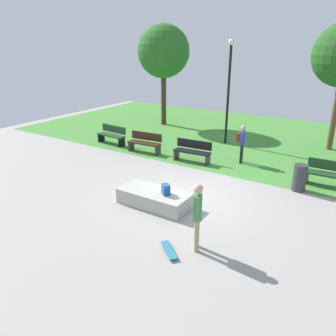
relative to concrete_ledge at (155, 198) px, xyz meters
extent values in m
plane|color=#9E9993|center=(0.55, 1.19, -0.24)|extent=(28.00, 28.00, 0.00)
cube|color=#478C38|center=(0.55, 9.36, -0.24)|extent=(26.60, 11.66, 0.01)
cube|color=#A8A59E|center=(0.00, 0.00, 0.00)|extent=(2.26, 1.04, 0.48)
cube|color=#1E4C8C|center=(0.42, 0.00, 0.40)|extent=(0.34, 0.33, 0.32)
cylinder|color=tan|center=(2.17, -1.28, 0.18)|extent=(0.12, 0.12, 0.84)
cylinder|color=tan|center=(2.27, -1.47, 0.18)|extent=(0.12, 0.12, 0.84)
cube|color=#3F8C4C|center=(2.22, -1.37, 0.92)|extent=(0.33, 0.38, 0.63)
cylinder|color=#3F8C4C|center=(2.14, -1.22, 0.94)|extent=(0.09, 0.09, 0.58)
cylinder|color=#3F8C4C|center=(2.30, -1.52, 0.94)|extent=(0.09, 0.09, 0.58)
sphere|color=tan|center=(2.22, -1.37, 1.38)|extent=(0.23, 0.23, 0.23)
cube|color=teal|center=(1.74, -1.87, -0.17)|extent=(0.74, 0.67, 0.02)
cylinder|color=silver|center=(2.00, -1.99, -0.21)|extent=(0.06, 0.06, 0.06)
cylinder|color=silver|center=(1.90, -2.11, -0.21)|extent=(0.06, 0.06, 0.06)
cylinder|color=silver|center=(1.58, -1.63, -0.21)|extent=(0.06, 0.06, 0.06)
cylinder|color=silver|center=(1.47, -1.75, -0.21)|extent=(0.06, 0.06, 0.06)
cube|color=#331E14|center=(-3.48, 4.13, 0.21)|extent=(1.63, 0.54, 0.06)
cube|color=#331E14|center=(-3.50, 4.35, 0.49)|extent=(1.60, 0.16, 0.36)
cube|color=#2D2D33|center=(-2.75, 4.17, -0.01)|extent=(0.11, 0.40, 0.45)
cube|color=#2D2D33|center=(-4.22, 4.08, -0.01)|extent=(0.11, 0.40, 0.45)
cube|color=#1E4223|center=(4.33, 4.49, 0.21)|extent=(1.61, 0.49, 0.06)
cube|color=#1E4223|center=(4.33, 4.71, 0.49)|extent=(1.60, 0.11, 0.36)
cube|color=#2D2D33|center=(3.60, 4.47, -0.01)|extent=(0.09, 0.40, 0.45)
cube|color=black|center=(-1.01, 4.18, 0.21)|extent=(1.63, 0.55, 0.06)
cube|color=black|center=(-1.02, 4.40, 0.49)|extent=(1.60, 0.17, 0.36)
cube|color=#2D2D33|center=(-0.27, 4.23, -0.01)|extent=(0.11, 0.40, 0.45)
cube|color=#2D2D33|center=(-1.74, 4.13, -0.01)|extent=(0.11, 0.40, 0.45)
cube|color=#1E4223|center=(-5.72, 4.35, 0.21)|extent=(1.63, 0.57, 0.06)
cube|color=#1E4223|center=(-5.70, 4.57, 0.49)|extent=(1.60, 0.19, 0.36)
cube|color=black|center=(-4.98, 4.29, -0.01)|extent=(0.11, 0.40, 0.45)
cube|color=black|center=(-6.45, 4.41, -0.01)|extent=(0.11, 0.40, 0.45)
cylinder|color=#42301E|center=(-5.91, 9.40, 1.46)|extent=(0.31, 0.31, 3.41)
sphere|color=#286623|center=(-5.91, 9.40, 4.08)|extent=(3.04, 3.04, 3.04)
cylinder|color=brown|center=(3.61, 9.36, 1.48)|extent=(0.27, 0.27, 3.45)
cylinder|color=black|center=(-0.97, 7.62, 2.10)|extent=(0.12, 0.12, 4.68)
sphere|color=silver|center=(-0.97, 7.62, 4.56)|extent=(0.28, 0.28, 0.28)
cylinder|color=#333338|center=(3.51, 3.61, 0.23)|extent=(0.46, 0.46, 0.93)
cylinder|color=black|center=(0.75, 5.36, 0.15)|extent=(0.12, 0.12, 0.78)
cylinder|color=black|center=(0.82, 5.14, 0.15)|extent=(0.12, 0.12, 0.78)
cube|color=#2D4799|center=(0.79, 5.25, 0.84)|extent=(0.28, 0.36, 0.59)
cylinder|color=#2D4799|center=(0.74, 5.41, 0.86)|extent=(0.09, 0.09, 0.54)
cylinder|color=#2D4799|center=(0.83, 5.09, 0.86)|extent=(0.09, 0.09, 0.54)
sphere|color=tan|center=(0.79, 5.25, 1.26)|extent=(0.21, 0.21, 0.21)
cube|color=maroon|center=(0.63, 5.21, 0.86)|extent=(0.23, 0.29, 0.36)
camera|label=1|loc=(5.46, -7.66, 4.53)|focal=35.70mm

